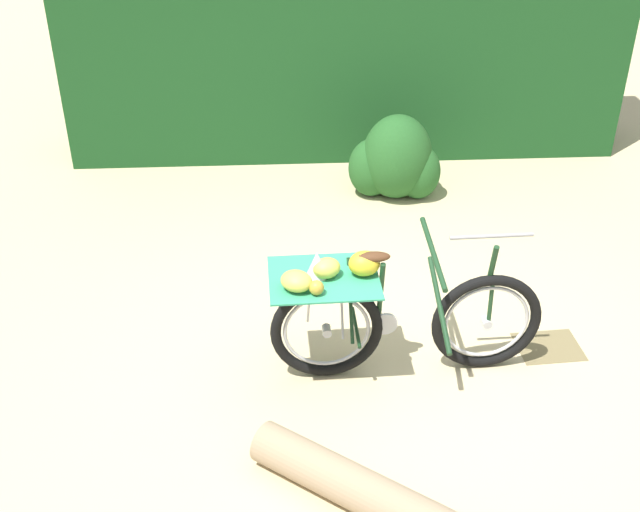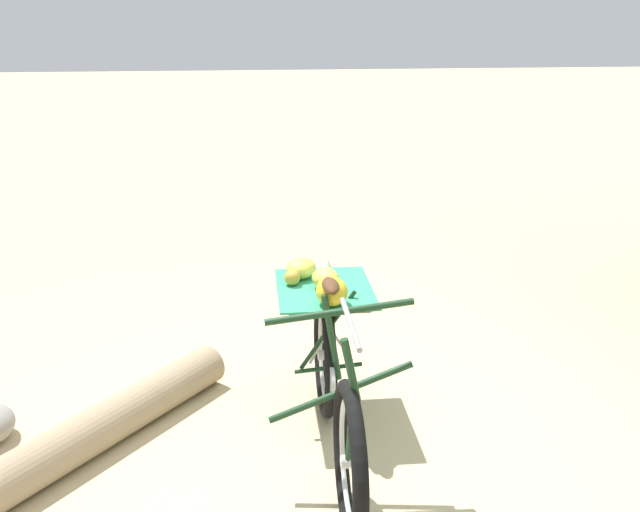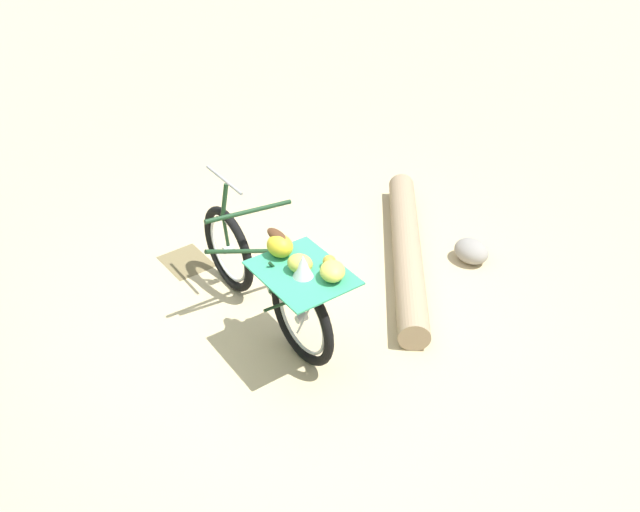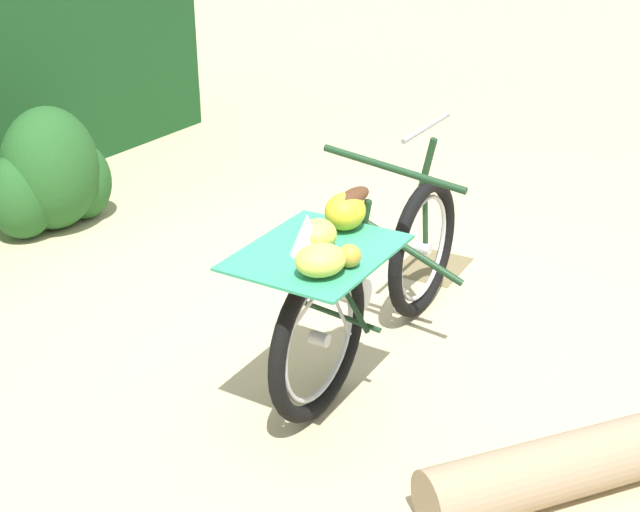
# 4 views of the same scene
# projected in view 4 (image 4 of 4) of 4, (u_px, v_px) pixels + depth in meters

# --- Properties ---
(ground_plane) EXTENTS (60.00, 60.00, 0.00)m
(ground_plane) POSITION_uv_depth(u_px,v_px,m) (341.00, 358.00, 4.12)
(ground_plane) COLOR #C6B284
(bicycle) EXTENTS (1.78, 0.71, 1.03)m
(bicycle) POSITION_uv_depth(u_px,v_px,m) (366.00, 277.00, 3.84)
(bicycle) COLOR black
(bicycle) RESTS_ON ground_plane
(shrub_cluster) EXTENTS (0.84, 0.57, 0.80)m
(shrub_cluster) POSITION_uv_depth(u_px,v_px,m) (50.00, 176.00, 5.41)
(shrub_cluster) COLOR #235623
(shrub_cluster) RESTS_ON ground_plane
(leaf_litter_patch) EXTENTS (0.44, 0.36, 0.01)m
(leaf_litter_patch) POSITION_uv_depth(u_px,v_px,m) (432.00, 266.00, 5.02)
(leaf_litter_patch) COLOR olive
(leaf_litter_patch) RESTS_ON ground_plane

